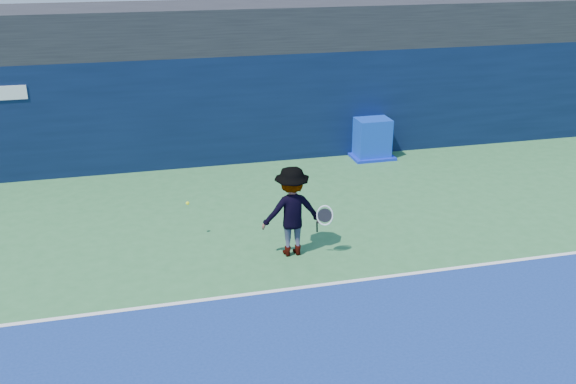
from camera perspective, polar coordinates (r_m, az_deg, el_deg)
The scene contains 6 objects.
baseline at distance 11.70m, azimuth -1.03°, elevation -8.76°, with size 24.00×0.10×0.01m, color white.
stadium_band at distance 18.61m, azimuth -7.16°, elevation 14.39°, with size 36.00×3.00×1.20m, color black.
back_wall_assembly at distance 18.03m, azimuth -6.46°, elevation 7.37°, with size 36.00×1.03×3.00m.
equipment_cart at distance 18.66m, azimuth 7.36°, elevation 4.71°, with size 1.21×1.21×1.15m.
tennis_player at distance 12.62m, azimuth 0.34°, elevation -1.73°, with size 1.36×0.75×1.84m.
tennis_ball at distance 13.47m, azimuth -8.92°, elevation -0.99°, with size 0.07×0.07×0.07m.
Camera 1 is at (-2.22, -6.82, 5.97)m, focal length 40.00 mm.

